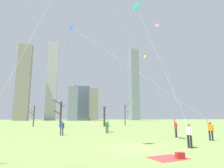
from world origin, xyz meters
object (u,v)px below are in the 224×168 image
(bare_tree_rightmost, at_px, (104,116))
(kite_flyer_foreground_left_teal, at_px, (177,105))
(bystander_far_off_by_trees, at_px, (62,127))
(bare_tree_leftmost, at_px, (60,113))
(bare_tree_left_of_center, at_px, (34,115))
(kite_flyer_midfield_right_orange, at_px, (160,98))
(bystander_watching_nearby, at_px, (107,126))
(picnic_spot, at_px, (175,157))
(kite_flyer_midfield_center_blue, at_px, (159,91))
(distant_kite_drifting_right_pink, at_px, (160,39))
(bare_tree_right_of_center, at_px, (125,113))
(distant_kite_low_near_trees_yellow, at_px, (147,63))
(distant_kite_drifting_left_white, at_px, (25,1))

(bare_tree_rightmost, bearing_deg, kite_flyer_foreground_left_teal, -92.38)
(bystander_far_off_by_trees, bearing_deg, bare_tree_leftmost, 91.60)
(kite_flyer_foreground_left_teal, relative_size, bare_tree_left_of_center, 2.68)
(kite_flyer_foreground_left_teal, height_order, bystander_far_off_by_trees, kite_flyer_foreground_left_teal)
(kite_flyer_midfield_right_orange, bearing_deg, kite_flyer_foreground_left_teal, -104.09)
(bystander_watching_nearby, xyz_separation_m, bare_tree_left_of_center, (-12.20, 22.15, 1.58))
(bystander_far_off_by_trees, distance_m, picnic_spot, 15.01)
(bystander_watching_nearby, bearing_deg, bare_tree_leftmost, 108.71)
(kite_flyer_midfield_center_blue, distance_m, kite_flyer_midfield_right_orange, 1.20)
(distant_kite_drifting_right_pink, bearing_deg, bare_tree_right_of_center, 91.77)
(kite_flyer_midfield_center_blue, bearing_deg, distant_kite_low_near_trees_yellow, 67.43)
(distant_kite_low_near_trees_yellow, xyz_separation_m, bare_tree_left_of_center, (-24.90, 7.86, -12.01))
(kite_flyer_foreground_left_teal, bearing_deg, kite_flyer_midfield_right_orange, 75.91)
(bystander_far_off_by_trees, xyz_separation_m, bare_tree_rightmost, (9.27, 20.59, 1.55))
(distant_kite_low_near_trees_yellow, bearing_deg, kite_flyer_midfield_right_orange, -112.54)
(kite_flyer_midfield_center_blue, distance_m, bare_tree_leftmost, 27.63)
(kite_flyer_foreground_left_teal, relative_size, distant_kite_drifting_left_white, 0.49)
(kite_flyer_foreground_left_teal, bearing_deg, distant_kite_drifting_left_white, 124.04)
(kite_flyer_midfield_center_blue, xyz_separation_m, bare_tree_rightmost, (-0.17, 25.91, -2.17))
(distant_kite_low_near_trees_yellow, bearing_deg, distant_kite_drifting_right_pink, -103.09)
(distant_kite_drifting_left_white, bearing_deg, distant_kite_low_near_trees_yellow, 7.66)
(bystander_far_off_by_trees, height_order, bare_tree_left_of_center, bare_tree_left_of_center)
(distant_kite_low_near_trees_yellow, xyz_separation_m, distant_kite_drifting_right_pink, (-2.55, -10.95, 1.06))
(bystander_watching_nearby, distance_m, bare_tree_leftmost, 19.61)
(kite_flyer_midfield_center_blue, relative_size, distant_kite_drifting_left_white, 0.57)
(distant_kite_drifting_right_pink, bearing_deg, picnic_spot, -118.25)
(bare_tree_leftmost, bearing_deg, bystander_far_off_by_trees, -88.40)
(kite_flyer_midfield_right_orange, distance_m, distant_kite_low_near_trees_yellow, 26.46)
(bare_tree_right_of_center, bearing_deg, distant_kite_drifting_right_pink, -88.23)
(kite_flyer_foreground_left_teal, bearing_deg, bystander_watching_nearby, 100.29)
(distant_kite_drifting_left_white, relative_size, bare_tree_rightmost, 5.63)
(kite_flyer_midfield_center_blue, relative_size, bare_tree_right_of_center, 2.45)
(distant_kite_drifting_right_pink, bearing_deg, bare_tree_left_of_center, 139.92)
(kite_flyer_midfield_right_orange, height_order, bare_tree_left_of_center, kite_flyer_midfield_right_orange)
(bare_tree_left_of_center, bearing_deg, bystander_far_off_by_trees, -74.85)
(distant_kite_drifting_right_pink, bearing_deg, bare_tree_rightmost, 113.20)
(bare_tree_right_of_center, bearing_deg, bystander_far_off_by_trees, -123.03)
(bare_tree_left_of_center, xyz_separation_m, bare_tree_rightmost, (15.79, -3.48, -0.02))
(bystander_watching_nearby, relative_size, bare_tree_right_of_center, 0.27)
(bystander_far_off_by_trees, relative_size, distant_kite_low_near_trees_yellow, 0.10)
(kite_flyer_midfield_right_orange, distance_m, bystander_watching_nearby, 9.25)
(picnic_spot, height_order, bare_tree_right_of_center, bare_tree_right_of_center)
(distant_kite_drifting_left_white, relative_size, picnic_spot, 12.79)
(kite_flyer_midfield_center_blue, xyz_separation_m, distant_kite_low_near_trees_yellow, (8.95, 21.53, 9.86))
(kite_flyer_foreground_left_teal, height_order, distant_kite_drifting_right_pink, distant_kite_drifting_right_pink)
(kite_flyer_foreground_left_teal, height_order, kite_flyer_midfield_center_blue, kite_flyer_midfield_center_blue)
(picnic_spot, bearing_deg, kite_flyer_foreground_left_teal, 53.17)
(bare_tree_rightmost, bearing_deg, bare_tree_left_of_center, 167.58)
(kite_flyer_midfield_right_orange, xyz_separation_m, distant_kite_low_near_trees_yellow, (9.28, 22.37, 10.65))
(kite_flyer_foreground_left_teal, height_order, bare_tree_left_of_center, kite_flyer_foreground_left_teal)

